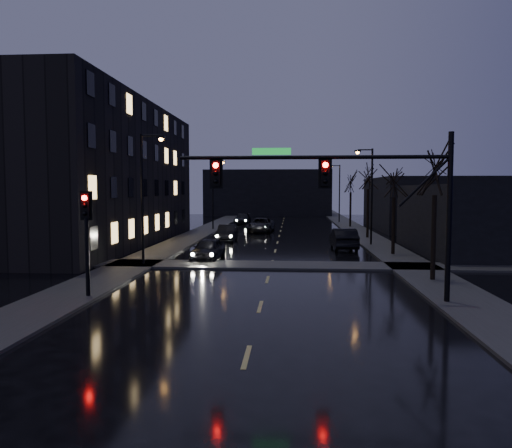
% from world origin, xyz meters
% --- Properties ---
extents(ground, '(160.00, 160.00, 0.00)m').
position_xyz_m(ground, '(0.00, 0.00, 0.00)').
color(ground, black).
rests_on(ground, ground).
extents(sidewalk_left, '(3.00, 140.00, 0.12)m').
position_xyz_m(sidewalk_left, '(-8.50, 35.00, 0.06)').
color(sidewalk_left, '#2D2D2B').
rests_on(sidewalk_left, ground).
extents(sidewalk_right, '(3.00, 140.00, 0.12)m').
position_xyz_m(sidewalk_right, '(8.50, 35.00, 0.06)').
color(sidewalk_right, '#2D2D2B').
rests_on(sidewalk_right, ground).
extents(sidewalk_cross, '(40.00, 3.00, 0.12)m').
position_xyz_m(sidewalk_cross, '(0.00, 18.50, 0.06)').
color(sidewalk_cross, '#2D2D2B').
rests_on(sidewalk_cross, ground).
extents(apartment_block, '(12.00, 30.00, 12.00)m').
position_xyz_m(apartment_block, '(-16.50, 30.00, 6.00)').
color(apartment_block, black).
rests_on(apartment_block, ground).
extents(commercial_right_near, '(10.00, 14.00, 5.00)m').
position_xyz_m(commercial_right_near, '(15.50, 26.00, 2.50)').
color(commercial_right_near, black).
rests_on(commercial_right_near, ground).
extents(commercial_right_far, '(12.00, 18.00, 6.00)m').
position_xyz_m(commercial_right_far, '(17.00, 48.00, 3.00)').
color(commercial_right_far, black).
rests_on(commercial_right_far, ground).
extents(far_block, '(22.00, 10.00, 8.00)m').
position_xyz_m(far_block, '(-3.00, 78.00, 4.00)').
color(far_block, black).
rests_on(far_block, ground).
extents(signal_mast, '(11.11, 0.41, 7.00)m').
position_xyz_m(signal_mast, '(3.85, 9.00, 4.87)').
color(signal_mast, black).
rests_on(signal_mast, ground).
extents(signal_pole_left, '(0.35, 0.41, 4.53)m').
position_xyz_m(signal_pole_left, '(-7.50, 8.99, 3.01)').
color(signal_pole_left, black).
rests_on(signal_pole_left, ground).
extents(tree_near, '(3.52, 3.52, 8.08)m').
position_xyz_m(tree_near, '(8.40, 14.00, 6.22)').
color(tree_near, black).
rests_on(tree_near, ground).
extents(tree_mid_a, '(3.30, 3.30, 7.58)m').
position_xyz_m(tree_mid_a, '(8.40, 24.00, 5.83)').
color(tree_mid_a, black).
rests_on(tree_mid_a, ground).
extents(tree_mid_b, '(3.74, 3.74, 8.59)m').
position_xyz_m(tree_mid_b, '(8.40, 36.00, 6.61)').
color(tree_mid_b, black).
rests_on(tree_mid_b, ground).
extents(tree_far, '(3.43, 3.43, 7.88)m').
position_xyz_m(tree_far, '(8.40, 50.00, 6.06)').
color(tree_far, black).
rests_on(tree_far, ground).
extents(streetlight_l_near, '(1.53, 0.28, 8.00)m').
position_xyz_m(streetlight_l_near, '(-7.58, 18.00, 4.77)').
color(streetlight_l_near, black).
rests_on(streetlight_l_near, ground).
extents(streetlight_l_far, '(1.53, 0.28, 8.00)m').
position_xyz_m(streetlight_l_far, '(-7.58, 45.00, 4.77)').
color(streetlight_l_far, black).
rests_on(streetlight_l_far, ground).
extents(streetlight_r_mid, '(1.53, 0.28, 8.00)m').
position_xyz_m(streetlight_r_mid, '(7.58, 30.00, 4.77)').
color(streetlight_r_mid, black).
rests_on(streetlight_r_mid, ground).
extents(streetlight_r_far, '(1.53, 0.28, 8.00)m').
position_xyz_m(streetlight_r_far, '(7.58, 58.00, 4.77)').
color(streetlight_r_far, black).
rests_on(streetlight_r_far, ground).
extents(oncoming_car_a, '(2.09, 4.39, 1.45)m').
position_xyz_m(oncoming_car_a, '(-4.29, 20.89, 0.72)').
color(oncoming_car_a, black).
rests_on(oncoming_car_a, ground).
extents(oncoming_car_b, '(1.58, 4.45, 1.46)m').
position_xyz_m(oncoming_car_b, '(-4.57, 32.80, 0.73)').
color(oncoming_car_b, black).
rests_on(oncoming_car_b, ground).
extents(oncoming_car_c, '(2.97, 5.71, 1.54)m').
position_xyz_m(oncoming_car_c, '(-2.11, 42.64, 0.77)').
color(oncoming_car_c, black).
rests_on(oncoming_car_c, ground).
extents(oncoming_car_d, '(2.00, 4.88, 1.41)m').
position_xyz_m(oncoming_car_d, '(-5.29, 54.32, 0.71)').
color(oncoming_car_d, black).
rests_on(oncoming_car_d, ground).
extents(lead_car, '(1.89, 5.06, 1.65)m').
position_xyz_m(lead_car, '(5.29, 27.40, 0.83)').
color(lead_car, black).
rests_on(lead_car, ground).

